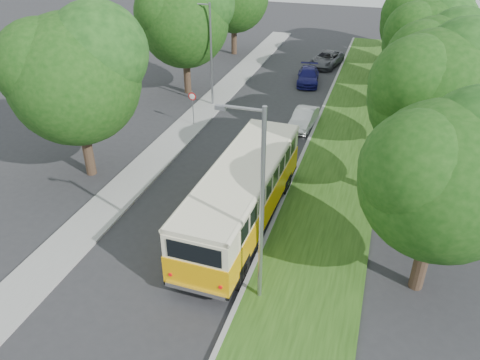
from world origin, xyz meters
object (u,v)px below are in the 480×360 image
(lamppost_far, at_px, (210,51))
(car_blue, at_px, (308,76))
(car_white, at_px, (304,119))
(lamppost_near, at_px, (259,204))
(car_silver, at_px, (269,145))
(car_grey, at_px, (327,59))
(vintage_bus, at_px, (242,197))

(lamppost_far, xyz_separation_m, car_blue, (6.10, 7.24, -3.48))
(car_white, bearing_deg, lamppost_far, 169.70)
(lamppost_near, relative_size, car_silver, 2.00)
(lamppost_near, height_order, car_silver, lamppost_near)
(car_white, bearing_deg, car_grey, 96.72)
(car_white, relative_size, car_blue, 0.87)
(vintage_bus, bearing_deg, car_blue, 93.82)
(car_white, distance_m, car_grey, 14.64)
(car_blue, bearing_deg, lamppost_near, -91.87)
(vintage_bus, relative_size, car_grey, 2.27)
(vintage_bus, distance_m, car_blue, 21.43)
(lamppost_far, distance_m, car_silver, 9.75)
(vintage_bus, relative_size, car_silver, 2.74)
(lamppost_far, bearing_deg, car_blue, 49.88)
(lamppost_far, distance_m, vintage_bus, 15.94)
(vintage_bus, distance_m, car_white, 12.26)
(lamppost_near, distance_m, lamppost_far, 20.53)
(lamppost_far, relative_size, car_white, 1.98)
(lamppost_far, relative_size, vintage_bus, 0.69)
(lamppost_near, relative_size, vintage_bus, 0.73)
(lamppost_near, relative_size, car_blue, 1.84)
(lamppost_near, bearing_deg, car_white, 94.83)
(lamppost_near, distance_m, car_grey, 31.47)
(car_silver, xyz_separation_m, car_blue, (-0.15, 13.88, -0.05))
(lamppost_far, bearing_deg, car_white, -14.52)
(car_blue, bearing_deg, car_silver, -97.45)
(vintage_bus, height_order, car_white, vintage_bus)
(car_grey, bearing_deg, lamppost_far, -107.84)
(lamppost_far, bearing_deg, car_silver, -46.70)
(car_silver, xyz_separation_m, car_white, (1.25, 4.69, -0.06))
(vintage_bus, relative_size, car_white, 2.88)
(lamppost_far, relative_size, car_grey, 1.56)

